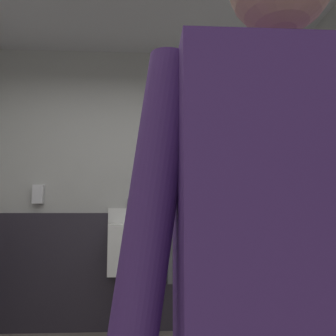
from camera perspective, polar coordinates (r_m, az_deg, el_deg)
name	(u,v)px	position (r m, az deg, el deg)	size (l,w,h in m)	color
wall_back	(134,186)	(3.76, -5.17, -2.70)	(3.84, 0.12, 2.76)	#B2B2AD
wainscot_band_back	(133,271)	(3.72, -5.35, -15.43)	(3.24, 0.03, 1.10)	#2D2833
urinal_left	(128,248)	(3.55, -6.15, -12.15)	(0.40, 0.34, 1.24)	white
urinal_middle	(208,248)	(3.59, 6.17, -12.09)	(0.40, 0.34, 1.24)	white
privacy_divider_panel	(169,230)	(3.47, 0.12, -9.44)	(0.04, 0.40, 0.90)	#4C4C51
person	(294,279)	(0.74, 18.78, -15.86)	(0.64, 0.60, 1.66)	#2D3342
soap_dispenser	(38,194)	(3.80, -19.24, -3.81)	(0.10, 0.07, 0.18)	silver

